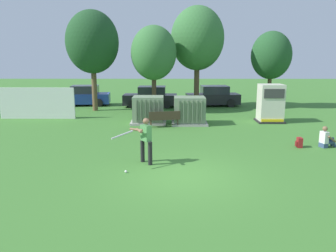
# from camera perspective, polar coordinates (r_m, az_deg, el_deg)

# --- Properties ---
(ground_plane) EXTENTS (96.00, 96.00, 0.00)m
(ground_plane) POSITION_cam_1_polar(r_m,az_deg,el_deg) (11.42, 2.65, -8.59)
(ground_plane) COLOR #3D752D
(fence_panel) EXTENTS (4.80, 0.12, 2.00)m
(fence_panel) POSITION_cam_1_polar(r_m,az_deg,el_deg) (23.02, -21.44, 3.64)
(fence_panel) COLOR white
(fence_panel) RESTS_ON ground
(transformer_west) EXTENTS (2.10, 1.70, 1.62)m
(transformer_west) POSITION_cam_1_polar(r_m,az_deg,el_deg) (20.03, -3.37, 2.71)
(transformer_west) COLOR #9E9B93
(transformer_west) RESTS_ON ground
(transformer_mid_west) EXTENTS (2.10, 1.70, 1.62)m
(transformer_mid_west) POSITION_cam_1_polar(r_m,az_deg,el_deg) (19.79, 3.68, 2.59)
(transformer_mid_west) COLOR #9E9B93
(transformer_mid_west) RESTS_ON ground
(generator_enclosure) EXTENTS (1.60, 1.40, 2.30)m
(generator_enclosure) POSITION_cam_1_polar(r_m,az_deg,el_deg) (21.28, 17.09, 3.69)
(generator_enclosure) COLOR #262626
(generator_enclosure) RESTS_ON ground
(park_bench) EXTENTS (1.84, 0.75, 0.92)m
(park_bench) POSITION_cam_1_polar(r_m,az_deg,el_deg) (18.93, -0.63, 1.40)
(park_bench) COLOR #4C3828
(park_bench) RESTS_ON ground
(batter) EXTENTS (1.38, 1.25, 1.74)m
(batter) POSITION_cam_1_polar(r_m,az_deg,el_deg) (12.46, -3.97, -2.14)
(batter) COLOR black
(batter) RESTS_ON ground
(sports_ball) EXTENTS (0.09, 0.09, 0.09)m
(sports_ball) POSITION_cam_1_polar(r_m,az_deg,el_deg) (11.82, -7.21, -7.72)
(sports_ball) COLOR white
(sports_ball) RESTS_ON ground
(seated_spectator) EXTENTS (0.78, 0.63, 0.96)m
(seated_spectator) POSITION_cam_1_polar(r_m,az_deg,el_deg) (16.38, 25.35, -2.01)
(seated_spectator) COLOR #384C75
(seated_spectator) RESTS_ON ground
(backpack) EXTENTS (0.28, 0.33, 0.44)m
(backpack) POSITION_cam_1_polar(r_m,az_deg,el_deg) (15.93, 21.48, -2.65)
(backpack) COLOR maroon
(backpack) RESTS_ON ground
(tree_left) EXTENTS (3.75, 3.75, 7.17)m
(tree_left) POSITION_cam_1_polar(r_m,az_deg,el_deg) (25.07, -12.80, 13.77)
(tree_left) COLOR brown
(tree_left) RESTS_ON ground
(tree_center_left) EXTENTS (3.17, 3.17, 6.06)m
(tree_center_left) POSITION_cam_1_polar(r_m,az_deg,el_deg) (23.80, -2.46, 12.33)
(tree_center_left) COLOR #4C3828
(tree_center_left) RESTS_ON ground
(tree_center_right) EXTENTS (3.99, 3.99, 7.62)m
(tree_center_right) POSITION_cam_1_polar(r_m,az_deg,el_deg) (25.93, 5.04, 14.63)
(tree_center_right) COLOR brown
(tree_center_right) RESTS_ON ground
(tree_right) EXTENTS (3.05, 3.05, 5.82)m
(tree_right) POSITION_cam_1_polar(r_m,az_deg,el_deg) (27.17, 17.21, 11.42)
(tree_right) COLOR #4C3828
(tree_right) RESTS_ON ground
(parked_car_leftmost) EXTENTS (4.34, 2.21, 1.62)m
(parked_car_leftmost) POSITION_cam_1_polar(r_m,az_deg,el_deg) (28.10, -14.15, 4.96)
(parked_car_leftmost) COLOR navy
(parked_car_leftmost) RESTS_ON ground
(parked_car_left_of_center) EXTENTS (4.24, 1.99, 1.62)m
(parked_car_left_of_center) POSITION_cam_1_polar(r_m,az_deg,el_deg) (26.56, -2.97, 4.92)
(parked_car_left_of_center) COLOR black
(parked_car_left_of_center) RESTS_ON ground
(parked_car_right_of_center) EXTENTS (4.32, 2.17, 1.62)m
(parked_car_right_of_center) POSITION_cam_1_polar(r_m,az_deg,el_deg) (27.22, 7.70, 5.00)
(parked_car_right_of_center) COLOR black
(parked_car_right_of_center) RESTS_ON ground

